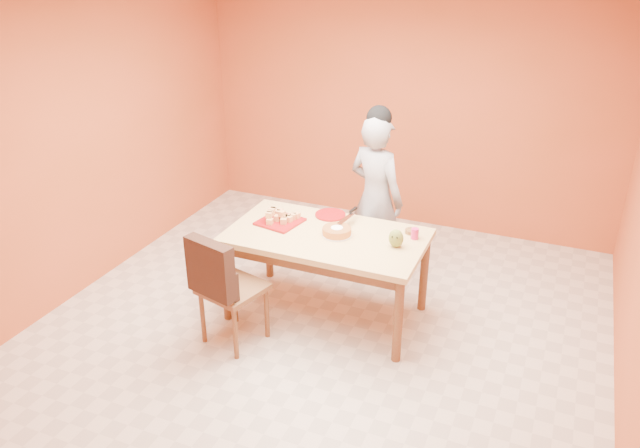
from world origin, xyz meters
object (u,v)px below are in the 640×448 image
at_px(pastry_platter, 280,222).
at_px(egg_ornament, 396,238).
at_px(red_dinner_plate, 330,215).
at_px(magenta_glass, 415,234).
at_px(dining_table, 326,245).
at_px(person, 376,198).
at_px(dining_chair, 231,287).
at_px(checker_tin, 411,231).
at_px(sponge_cake, 337,231).

xyz_separation_m(pastry_platter, egg_ornament, (1.03, -0.05, 0.06)).
relative_size(red_dinner_plate, egg_ornament, 1.79).
bearing_deg(magenta_glass, dining_table, -163.53).
xyz_separation_m(person, red_dinner_plate, (-0.26, -0.47, -0.01)).
distance_m(dining_chair, checker_tin, 1.51).
bearing_deg(magenta_glass, egg_ornament, -116.50).
bearing_deg(pastry_platter, sponge_cake, -4.07).
relative_size(dining_chair, red_dinner_plate, 3.66).
bearing_deg(sponge_cake, red_dinner_plate, 119.72).
bearing_deg(checker_tin, red_dinner_plate, 175.25).
distance_m(person, sponge_cake, 0.81).
distance_m(sponge_cake, egg_ornament, 0.50).
relative_size(dining_table, checker_tin, 15.71).
xyz_separation_m(person, egg_ornament, (0.43, -0.81, 0.05)).
xyz_separation_m(red_dinner_plate, egg_ornament, (0.69, -0.35, 0.07)).
bearing_deg(person, dining_chair, 85.04).
height_order(dining_table, pastry_platter, pastry_platter).
relative_size(person, magenta_glass, 17.71).
distance_m(person, checker_tin, 0.71).
height_order(person, red_dinner_plate, person).
bearing_deg(red_dinner_plate, sponge_cake, -60.28).
relative_size(pastry_platter, egg_ornament, 2.22).
bearing_deg(red_dinner_plate, dining_table, -73.04).
height_order(egg_ornament, checker_tin, egg_ornament).
distance_m(red_dinner_plate, sponge_cake, 0.39).
bearing_deg(red_dinner_plate, egg_ornament, -26.71).
bearing_deg(person, sponge_cake, 105.17).
relative_size(pastry_platter, checker_tin, 3.22).
relative_size(magenta_glass, checker_tin, 0.87).
xyz_separation_m(dining_chair, magenta_glass, (1.21, 0.85, 0.30)).
xyz_separation_m(pastry_platter, magenta_glass, (1.12, 0.15, 0.03)).
bearing_deg(dining_chair, magenta_glass, 49.64).
distance_m(person, pastry_platter, 0.97).
bearing_deg(pastry_platter, person, 52.08).
height_order(person, sponge_cake, person).
relative_size(dining_chair, egg_ornament, 6.55).
bearing_deg(dining_table, sponge_cake, 9.36).
bearing_deg(red_dinner_plate, magenta_glass, -10.72).
relative_size(dining_chair, pastry_platter, 2.95).
bearing_deg(pastry_platter, checker_tin, 12.46).
relative_size(sponge_cake, egg_ornament, 1.59).
relative_size(pastry_platter, red_dinner_plate, 1.24).
height_order(egg_ornament, magenta_glass, egg_ornament).
xyz_separation_m(dining_table, pastry_platter, (-0.44, 0.05, 0.10)).
distance_m(pastry_platter, red_dinner_plate, 0.45).
distance_m(dining_chair, sponge_cake, 0.95).
relative_size(dining_table, red_dinner_plate, 6.06).
bearing_deg(checker_tin, pastry_platter, -167.54).
bearing_deg(pastry_platter, dining_chair, -96.68).
height_order(sponge_cake, checker_tin, sponge_cake).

